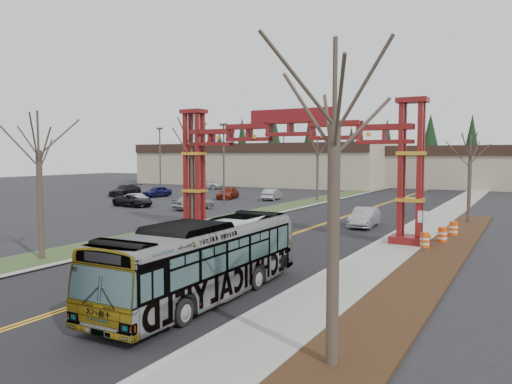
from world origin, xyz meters
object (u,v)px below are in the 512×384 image
Objects in this scene: bare_tree_median_far at (318,152)px; light_pole_far at (284,157)px; parked_car_mid_a at (228,193)px; light_pole_near at (224,158)px; parked_car_far_a at (272,194)px; bare_tree_median_near at (38,151)px; parked_car_far_b at (207,184)px; bare_tree_right_far at (470,160)px; silver_sedan at (365,217)px; retail_building_east at (502,167)px; bare_tree_right_near at (334,126)px; parked_car_far_c at (125,190)px; bare_tree_median_mid at (192,149)px; barrel_north at (453,229)px; light_pole_mid at (160,156)px; parked_car_mid_b at (157,192)px; transit_bus at (204,260)px; parked_car_near_a at (194,202)px; street_sign at (423,223)px; parked_car_near_b at (133,199)px; barrel_mid at (442,235)px; retail_building_west at (268,164)px; gateway_arch at (290,148)px; parked_car_near_c at (133,201)px; barrel_south at (425,241)px.

bare_tree_median_far is 22.87m from light_pole_far.
light_pole_near is (3.34, -6.14, 4.49)m from parked_car_mid_a.
parked_car_far_a is 37.54m from bare_tree_median_near.
bare_tree_right_far reaches higher than parked_car_far_b.
parked_car_far_b is (-34.91, 29.70, -0.01)m from silver_sedan.
bare_tree_right_near reaches higher than retail_building_east.
parked_car_far_c is 0.63× the size of bare_tree_right_near.
bare_tree_median_mid reaches higher than barrel_north.
bare_tree_right_near is at bearing -45.91° from bare_tree_median_mid.
light_pole_mid reaches higher than retail_building_east.
light_pole_mid reaches higher than parked_car_mid_b.
transit_bus is at bearing -93.01° from silver_sedan.
bare_tree_right_near is (43.31, -37.87, 5.45)m from parked_car_far_c.
retail_building_east is at bearing -130.44° from parked_car_far_a.
parked_car_near_a is (-18.72, 3.69, 0.02)m from silver_sedan.
parked_car_far_a is 7.59m from bare_tree_median_far.
parked_car_far_a is 25.99m from bare_tree_right_far.
parked_car_mid_a is 0.59× the size of bare_tree_median_mid.
bare_tree_median_far reaches higher than silver_sedan.
parked_car_mid_b is 4.01× the size of barrel_north.
barrel_north is (40.46, -18.37, -4.82)m from light_pole_mid.
bare_tree_right_near reaches higher than silver_sedan.
street_sign is at bearing -93.31° from bare_tree_right_far.
parked_car_mid_a reaches higher than parked_car_near_b.
light_pole_far is (-31.42, 62.10, -1.07)m from bare_tree_right_near.
retail_building_east is at bearing 90.00° from bare_tree_right_near.
barrel_mid is (42.96, -17.42, -0.25)m from parked_car_far_c.
transit_bus is 1.29× the size of bare_tree_right_near.
retail_building_west is 33.87m from parked_car_mid_a.
parked_car_far_c is (-33.31, 19.07, -5.21)m from gateway_arch.
silver_sedan is at bearing -139.99° from parked_car_far_b.
light_pole_near is 8.55× the size of barrel_north.
parked_car_near_b is 20.15m from bare_tree_median_mid.
retail_building_west is 6.48× the size of bare_tree_right_far.
retail_building_west is 43.83m from parked_car_near_b.
bare_tree_right_far is (32.71, 3.49, 4.45)m from parked_car_near_c.
parked_car_far_b is 0.63× the size of bare_tree_right_near.
parked_car_mid_a is 0.57× the size of bare_tree_right_near.
retail_building_east is 4.26× the size of light_pole_far.
bare_tree_median_far is 7.63× the size of barrel_mid.
barrel_mid is at bearing -50.46° from parked_car_mid_a.
light_pole_mid is 45.83m from barrel_mid.
bare_tree_median_mid is at bearing 126.84° from transit_bus.
bare_tree_median_mid is at bearing -72.86° from light_pole_far.
parked_car_mid_b is 0.50× the size of bare_tree_right_near.
parked_car_near_b is at bearing 40.02° from parked_car_far_a.
transit_bus is at bearing -73.91° from bare_tree_median_far.
barrel_south is at bearing -2.16° from bare_tree_median_mid.
silver_sedan reaches higher than barrel_north.
parked_car_far_c reaches higher than parked_car_near_c.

